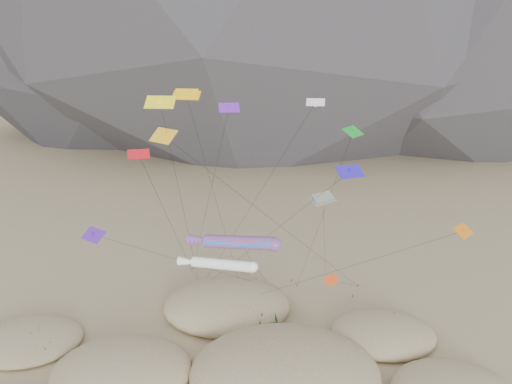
% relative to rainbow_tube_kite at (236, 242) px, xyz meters
% --- Properties ---
extents(kite_stakes, '(20.71, 8.60, 0.30)m').
position_rel_rainbow_tube_kite_xyz_m(kite_stakes, '(4.24, 12.57, -11.35)').
color(kite_stakes, '#3F2D1E').
rests_on(kite_stakes, ground).
extents(rainbow_tube_kite, '(8.73, 15.09, 12.50)m').
position_rel_rainbow_tube_kite_xyz_m(rainbow_tube_kite, '(0.00, 0.00, 0.00)').
color(rainbow_tube_kite, red).
rests_on(rainbow_tube_kite, ground).
extents(white_tube_kite, '(7.35, 18.57, 11.22)m').
position_rel_rainbow_tube_kite_xyz_m(white_tube_kite, '(-1.40, -2.37, -1.02)').
color(white_tube_kite, white).
rests_on(white_tube_kite, ground).
extents(orange_parafoil, '(5.94, 8.44, 24.38)m').
position_rel_rainbow_tube_kite_xyz_m(orange_parafoil, '(-4.73, 6.94, 12.13)').
color(orange_parafoil, yellow).
rests_on(orange_parafoil, ground).
extents(multi_parafoil, '(4.58, 17.40, 16.37)m').
position_rel_rainbow_tube_kite_xyz_m(multi_parafoil, '(7.62, -0.57, 4.22)').
color(multi_parafoil, '#EB5418').
rests_on(multi_parafoil, ground).
extents(delta_kites, '(34.12, 23.34, 24.60)m').
position_rel_rainbow_tube_kite_xyz_m(delta_kites, '(0.84, 0.67, 6.60)').
color(delta_kites, '#E34815').
rests_on(delta_kites, ground).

